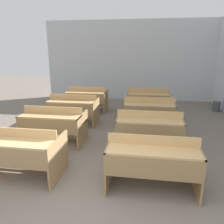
{
  "coord_description": "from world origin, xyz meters",
  "views": [
    {
      "loc": [
        0.7,
        -1.49,
        1.95
      ],
      "look_at": [
        0.04,
        2.82,
        0.71
      ],
      "focal_mm": 35.0,
      "sensor_mm": 36.0,
      "label": 1
    }
  ],
  "objects_px": {
    "bench_front_right": "(152,159)",
    "bench_third_right": "(149,111)",
    "bench_second_right": "(149,128)",
    "bench_third_left": "(73,108)",
    "bench_front_left": "(19,150)",
    "bench_second_left": "(54,123)",
    "wastepaper_bin": "(216,106)",
    "bench_back_left": "(87,98)",
    "bench_back_right": "(148,100)"
  },
  "relations": [
    {
      "from": "bench_second_left",
      "to": "bench_back_right",
      "type": "height_order",
      "value": "same"
    },
    {
      "from": "bench_back_right",
      "to": "bench_second_right",
      "type": "bearing_deg",
      "value": -89.84
    },
    {
      "from": "wastepaper_bin",
      "to": "bench_third_right",
      "type": "bearing_deg",
      "value": -138.6
    },
    {
      "from": "bench_front_left",
      "to": "bench_front_right",
      "type": "relative_size",
      "value": 1.0
    },
    {
      "from": "bench_front_right",
      "to": "bench_second_left",
      "type": "xyz_separation_m",
      "value": [
        -2.05,
        1.31,
        0.0
      ]
    },
    {
      "from": "bench_third_left",
      "to": "wastepaper_bin",
      "type": "bearing_deg",
      "value": 24.65
    },
    {
      "from": "bench_second_left",
      "to": "bench_second_right",
      "type": "distance_m",
      "value": 2.02
    },
    {
      "from": "bench_third_right",
      "to": "bench_back_left",
      "type": "relative_size",
      "value": 1.0
    },
    {
      "from": "bench_second_right",
      "to": "bench_back_right",
      "type": "distance_m",
      "value": 2.65
    },
    {
      "from": "bench_second_left",
      "to": "bench_front_left",
      "type": "bearing_deg",
      "value": -89.96
    },
    {
      "from": "bench_second_right",
      "to": "bench_back_right",
      "type": "relative_size",
      "value": 1.0
    },
    {
      "from": "wastepaper_bin",
      "to": "bench_back_right",
      "type": "bearing_deg",
      "value": -164.03
    },
    {
      "from": "bench_back_left",
      "to": "bench_second_left",
      "type": "bearing_deg",
      "value": -90.51
    },
    {
      "from": "bench_third_left",
      "to": "bench_third_right",
      "type": "relative_size",
      "value": 1.0
    },
    {
      "from": "bench_front_left",
      "to": "bench_third_right",
      "type": "bearing_deg",
      "value": 52.39
    },
    {
      "from": "bench_front_right",
      "to": "wastepaper_bin",
      "type": "bearing_deg",
      "value": 64.21
    },
    {
      "from": "bench_second_right",
      "to": "bench_third_right",
      "type": "distance_m",
      "value": 1.32
    },
    {
      "from": "bench_second_right",
      "to": "bench_third_right",
      "type": "xyz_separation_m",
      "value": [
        0.01,
        1.32,
        0.0
      ]
    },
    {
      "from": "bench_third_right",
      "to": "bench_second_left",
      "type": "bearing_deg",
      "value": -147.35
    },
    {
      "from": "wastepaper_bin",
      "to": "bench_front_right",
      "type": "bearing_deg",
      "value": -115.79
    },
    {
      "from": "bench_front_right",
      "to": "bench_second_right",
      "type": "xyz_separation_m",
      "value": [
        -0.03,
        1.29,
        0.0
      ]
    },
    {
      "from": "bench_second_left",
      "to": "bench_third_right",
      "type": "relative_size",
      "value": 1.0
    },
    {
      "from": "bench_front_right",
      "to": "bench_third_left",
      "type": "bearing_deg",
      "value": 128.06
    },
    {
      "from": "bench_third_right",
      "to": "bench_second_right",
      "type": "bearing_deg",
      "value": -90.34
    },
    {
      "from": "bench_front_left",
      "to": "bench_third_left",
      "type": "bearing_deg",
      "value": 90.12
    },
    {
      "from": "bench_second_left",
      "to": "wastepaper_bin",
      "type": "xyz_separation_m",
      "value": [
        4.27,
        3.27,
        -0.29
      ]
    },
    {
      "from": "bench_front_right",
      "to": "bench_third_left",
      "type": "xyz_separation_m",
      "value": [
        -2.06,
        2.63,
        0.0
      ]
    },
    {
      "from": "bench_front_right",
      "to": "bench_third_right",
      "type": "height_order",
      "value": "same"
    },
    {
      "from": "bench_second_left",
      "to": "bench_back_left",
      "type": "distance_m",
      "value": 2.62
    },
    {
      "from": "bench_front_left",
      "to": "bench_second_left",
      "type": "bearing_deg",
      "value": 90.04
    },
    {
      "from": "bench_second_left",
      "to": "bench_second_right",
      "type": "xyz_separation_m",
      "value": [
        2.02,
        -0.02,
        0.0
      ]
    },
    {
      "from": "bench_back_right",
      "to": "wastepaper_bin",
      "type": "bearing_deg",
      "value": 15.97
    },
    {
      "from": "bench_front_right",
      "to": "bench_third_right",
      "type": "distance_m",
      "value": 2.61
    },
    {
      "from": "bench_second_right",
      "to": "bench_third_right",
      "type": "height_order",
      "value": "same"
    },
    {
      "from": "bench_front_left",
      "to": "bench_second_left",
      "type": "height_order",
      "value": "same"
    },
    {
      "from": "bench_back_left",
      "to": "bench_back_right",
      "type": "relative_size",
      "value": 1.0
    },
    {
      "from": "bench_third_right",
      "to": "bench_back_left",
      "type": "distance_m",
      "value": 2.4
    },
    {
      "from": "bench_front_left",
      "to": "bench_second_right",
      "type": "distance_m",
      "value": 2.41
    },
    {
      "from": "bench_second_left",
      "to": "wastepaper_bin",
      "type": "height_order",
      "value": "bench_second_left"
    },
    {
      "from": "bench_second_left",
      "to": "bench_third_right",
      "type": "bearing_deg",
      "value": 32.65
    },
    {
      "from": "bench_second_right",
      "to": "bench_front_left",
      "type": "bearing_deg",
      "value": -147.01
    },
    {
      "from": "bench_third_right",
      "to": "bench_third_left",
      "type": "bearing_deg",
      "value": 179.6
    },
    {
      "from": "bench_second_right",
      "to": "bench_back_right",
      "type": "xyz_separation_m",
      "value": [
        -0.01,
        2.65,
        0.0
      ]
    },
    {
      "from": "bench_third_right",
      "to": "bench_back_right",
      "type": "height_order",
      "value": "same"
    },
    {
      "from": "bench_third_right",
      "to": "bench_back_right",
      "type": "distance_m",
      "value": 1.33
    },
    {
      "from": "bench_front_right",
      "to": "bench_second_right",
      "type": "bearing_deg",
      "value": 91.36
    },
    {
      "from": "bench_back_right",
      "to": "bench_second_left",
      "type": "bearing_deg",
      "value": -127.44
    },
    {
      "from": "bench_front_right",
      "to": "bench_third_right",
      "type": "xyz_separation_m",
      "value": [
        -0.02,
        2.61,
        0.0
      ]
    },
    {
      "from": "bench_second_left",
      "to": "bench_back_left",
      "type": "height_order",
      "value": "same"
    },
    {
      "from": "bench_second_left",
      "to": "bench_back_left",
      "type": "relative_size",
      "value": 1.0
    }
  ]
}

